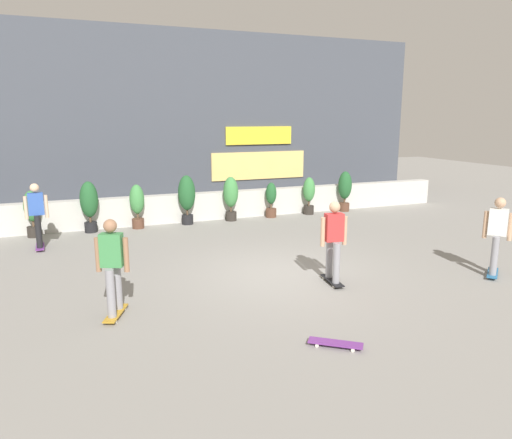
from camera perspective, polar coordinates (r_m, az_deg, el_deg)
The scene contains 16 objects.
ground_plane at distance 10.42m, azimuth 3.08°, elevation -6.47°, with size 48.00×48.00×0.00m, color gray.
planter_wall at distance 15.78m, azimuth -6.06°, elevation 1.60°, with size 18.00×0.40×0.90m, color beige.
building_backdrop at distance 19.40m, azimuth -9.52°, elevation 11.77°, with size 20.00×2.08×6.50m.
potted_plant_0 at distance 14.76m, azimuth -25.19°, elevation 0.89°, with size 0.42×0.42×1.32m.
potted_plant_1 at distance 14.72m, azimuth -19.31°, elevation 1.89°, with size 0.51×0.51×1.50m.
potted_plant_2 at distance 14.85m, azimuth -14.02°, elevation 1.83°, with size 0.44×0.44×1.34m.
potted_plant_3 at distance 15.10m, azimuth -8.27°, elevation 2.81°, with size 0.54×0.54×1.55m.
potted_plant_4 at distance 15.51m, azimuth -3.03°, elevation 2.89°, with size 0.48×0.48×1.44m.
potted_plant_5 at distance 16.05m, azimuth 1.82°, elevation 2.45°, with size 0.36×0.36×1.18m.
potted_plant_6 at distance 16.65m, azimuth 6.34°, elevation 3.07°, with size 0.41×0.41×1.29m.
potted_plant_7 at distance 17.35m, azimuth 10.57°, elevation 3.67°, with size 0.48×0.48×1.43m.
skater_foreground at distance 13.29m, azimuth -24.71°, elevation 0.71°, with size 0.56×0.81×1.70m.
skater_by_wall_left at distance 11.21m, azimuth 26.84°, elevation -1.44°, with size 0.74×0.67×1.70m.
skater_far_left at distance 9.66m, azimuth 9.25°, elevation -2.28°, with size 0.56×0.82×1.70m.
skater_mid_plaza at distance 8.29m, azimuth -16.76°, elevation -5.07°, with size 0.52×0.81×1.70m.
skateboard_near_camera at distance 7.35m, azimuth 9.47°, elevation -14.36°, with size 0.76×0.65×0.08m.
Camera 1 is at (-4.17, -8.95, 3.32)m, focal length 33.49 mm.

